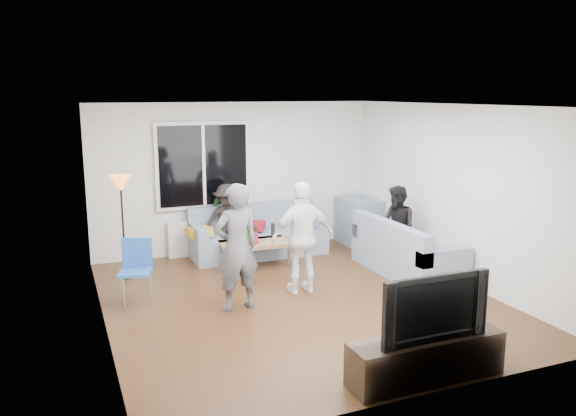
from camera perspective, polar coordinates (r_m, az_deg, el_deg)
name	(u,v)px	position (r m, az deg, el deg)	size (l,w,h in m)	color
floor	(298,301)	(7.91, 0.98, -9.20)	(5.00, 5.50, 0.04)	#56351C
ceiling	(299,104)	(7.41, 1.06, 10.29)	(5.00, 5.50, 0.04)	white
wall_back	(236,177)	(10.12, -5.18, 3.05)	(5.00, 0.04, 2.60)	silver
wall_front	(423,263)	(5.19, 13.21, -5.30)	(5.00, 0.04, 2.60)	silver
wall_left	(97,222)	(6.97, -18.39, -1.31)	(0.04, 5.50, 2.60)	silver
wall_right	(455,193)	(8.84, 16.22, 1.42)	(0.04, 5.50, 2.60)	silver
window_frame	(203,165)	(9.85, -8.42, 4.21)	(1.62, 0.06, 1.47)	white
window_glass	(204,166)	(9.81, -8.36, 4.19)	(1.50, 0.02, 1.35)	black
window_mullion	(204,166)	(9.80, -8.35, 4.18)	(0.05, 0.03, 1.35)	white
radiator	(206,237)	(10.04, -8.16, -2.85)	(1.30, 0.12, 0.62)	silver
potted_plant	(215,208)	(9.94, -7.27, 0.03)	(0.22, 0.18, 0.40)	#29682A
vase	(202,216)	(9.91, -8.50, -0.75)	(0.15, 0.15, 0.15)	white
sofa_back_section	(258,231)	(9.89, -2.96, -2.28)	(2.30, 0.85, 0.85)	gray
sofa_right_section	(407,247)	(9.07, 11.76, -3.78)	(0.85, 2.00, 0.85)	gray
sofa_corner	(365,221)	(10.74, 7.64, -1.26)	(0.85, 0.85, 0.85)	gray
cushion_yellow	(199,232)	(9.57, -8.84, -2.35)	(0.38, 0.32, 0.14)	gold
cushion_red	(254,226)	(9.90, -3.41, -1.76)	(0.36, 0.30, 0.13)	maroon
coffee_table	(255,254)	(9.33, -3.33, -4.55)	(1.10, 0.60, 0.40)	tan
pitcher	(253,238)	(9.15, -3.50, -3.03)	(0.17, 0.17, 0.17)	#971B47
side_chair	(135,273)	(7.87, -14.92, -6.24)	(0.40, 0.40, 0.86)	#2755A9
floor_lamp	(123,228)	(8.91, -16.03, -1.90)	(0.32, 0.32, 1.56)	orange
player_left	(237,247)	(7.36, -5.12, -3.90)	(0.60, 0.40, 1.65)	#535258
player_right	(303,238)	(7.97, 1.47, -2.97)	(0.92, 0.38, 1.57)	white
spectator_right	(397,228)	(9.26, 10.75, -1.92)	(0.64, 0.50, 1.32)	black
spectator_back	(227,221)	(9.71, -6.04, -1.32)	(0.82, 0.47, 1.27)	black
tv_console	(426,358)	(5.94, 13.53, -14.29)	(1.60, 0.40, 0.44)	#312418
television	(429,305)	(5.73, 13.79, -9.32)	(1.15, 0.15, 0.66)	black
bottle_c	(255,233)	(9.38, -3.32, -2.49)	(0.07, 0.07, 0.23)	black
bottle_e	(273,230)	(9.51, -1.50, -2.23)	(0.07, 0.07, 0.24)	black
bottle_b	(248,237)	(9.09, -3.95, -2.85)	(0.08, 0.08, 0.26)	#318117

